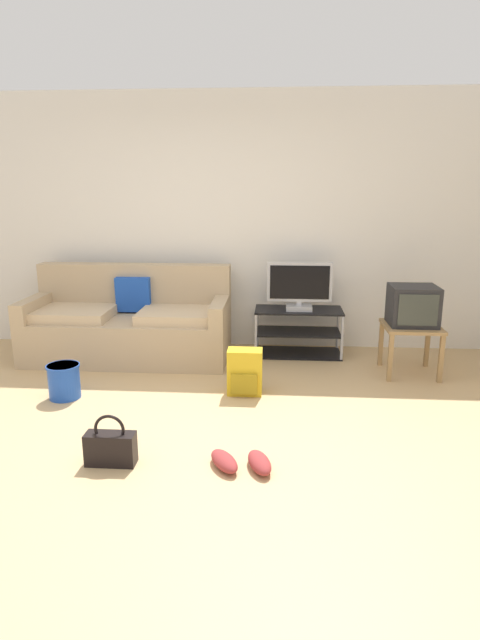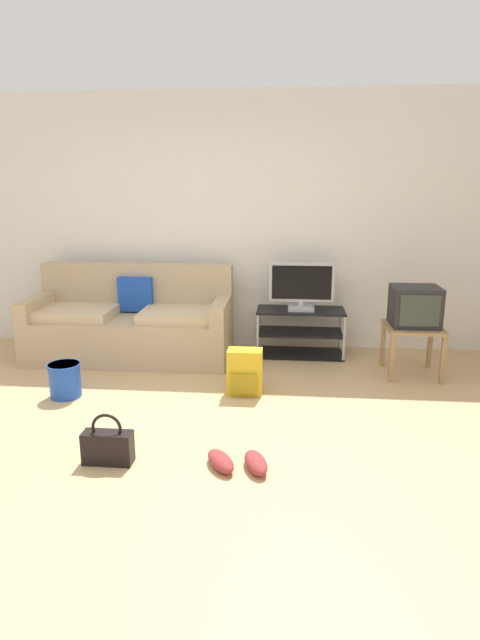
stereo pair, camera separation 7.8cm
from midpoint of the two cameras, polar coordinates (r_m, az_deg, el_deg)
The scene contains 11 objects.
ground_plane at distance 3.74m, azimuth -5.97°, elevation -13.43°, with size 9.00×9.80×0.02m, color tan.
wall_back at distance 5.74m, azimuth -1.58°, elevation 10.56°, with size 9.00×0.10×2.70m, color silver.
couch at distance 5.52m, azimuth -11.34°, elevation -0.45°, with size 2.04×0.86×0.94m.
tv_stand at distance 5.53m, azimuth 6.99°, elevation -1.33°, with size 0.91×0.43×0.49m.
flat_tv at distance 5.40m, azimuth 7.15°, elevation 3.61°, with size 0.66×0.22×0.49m.
side_table at distance 5.13m, azimuth 18.80°, elevation -1.46°, with size 0.51×0.51×0.48m.
crt_tv at distance 5.08m, azimuth 19.00°, elevation 1.44°, with size 0.43×0.39×0.37m.
backpack at distance 4.48m, azimuth 1.03°, elevation -5.72°, with size 0.29×0.25×0.39m.
handbag at distance 3.53m, azimuth -13.63°, elevation -13.24°, with size 0.32×0.12×0.34m.
cleaning_bucket at distance 4.65m, azimuth -18.14°, elevation -6.16°, with size 0.27×0.27×0.29m.
sneakers_pair at distance 3.41m, azimuth 0.47°, elevation -15.24°, with size 0.46×0.32×0.09m.
Camera 2 is at (0.71, -3.24, 1.72)m, focal length 29.27 mm.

